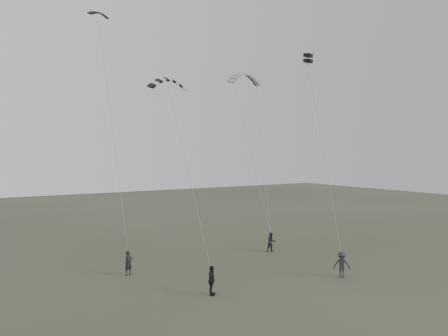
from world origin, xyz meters
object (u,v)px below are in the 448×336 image
kite_dark_small (99,13)px  kite_pale_large (245,74)px  kite_striped (168,79)px  flyer_left (128,263)px  flyer_right (271,242)px  flyer_far (342,264)px  flyer_center (212,280)px  kite_box (308,58)px

kite_dark_small → kite_pale_large: 15.61m
kite_pale_large → kite_striped: (-12.92, -9.37, -3.01)m
flyer_left → kite_striped: 13.09m
flyer_right → flyer_far: size_ratio=0.94×
flyer_center → flyer_far: (9.54, -1.59, 0.00)m
flyer_center → kite_box: bearing=-28.8°
kite_dark_small → flyer_left: bearing=-105.0°
flyer_right → kite_striped: 17.06m
kite_pale_large → flyer_center: bearing=-137.0°
flyer_center → kite_box: kite_box is taller
flyer_left → flyer_far: flyer_far is taller
kite_dark_small → flyer_right: bearing=-39.7°
flyer_center → flyer_right: bearing=-13.7°
flyer_right → kite_dark_small: 23.71m
flyer_left → kite_pale_large: 22.77m
kite_box → flyer_far: bearing=-136.1°
flyer_far → kite_striped: size_ratio=0.70×
flyer_left → flyer_right: flyer_left is taller
flyer_left → flyer_center: size_ratio=0.94×
flyer_left → kite_dark_small: bearing=76.8°
flyer_far → kite_box: (2.12, 5.75, 15.45)m
flyer_left → flyer_right: (13.03, 0.26, -0.00)m
flyer_right → flyer_far: 8.81m
kite_box → flyer_left: bearing=143.3°
flyer_far → kite_dark_small: bearing=172.6°
flyer_center → kite_striped: size_ratio=0.70×
kite_striped → kite_box: 12.71m
kite_striped → flyer_far: bearing=-29.1°
kite_striped → kite_box: size_ratio=3.68×
kite_pale_large → kite_box: 9.76m
flyer_right → kite_striped: size_ratio=0.65×
flyer_left → flyer_right: size_ratio=1.00×
flyer_right → flyer_far: bearing=-77.9°
kite_pale_large → kite_box: size_ratio=5.43×
flyer_center → flyer_far: flyer_far is taller
flyer_far → flyer_left: bearing=-174.1°
flyer_far → kite_striped: kite_striped is taller
flyer_right → kite_pale_large: size_ratio=0.44×
flyer_right → flyer_left: bearing=-161.7°
kite_striped → flyer_right: bearing=15.2°
kite_pale_large → kite_striped: bearing=-149.8°
flyer_left → kite_dark_small: kite_dark_small is taller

